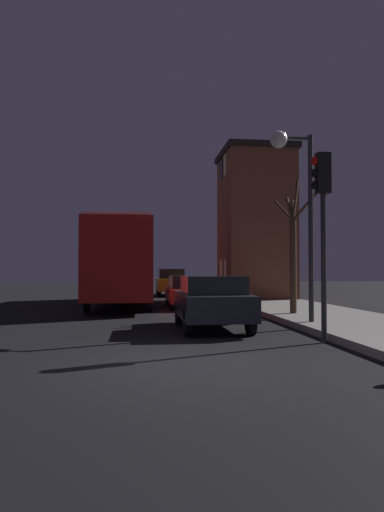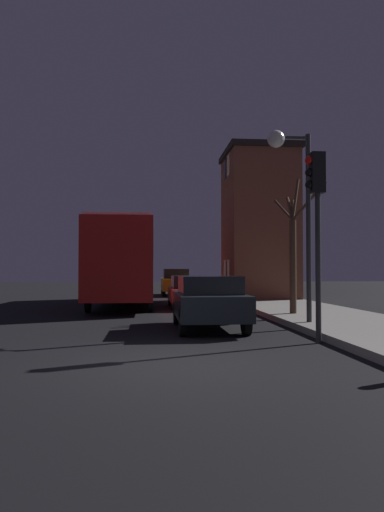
{
  "view_description": "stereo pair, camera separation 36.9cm",
  "coord_description": "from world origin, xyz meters",
  "px_view_note": "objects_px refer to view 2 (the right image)",
  "views": [
    {
      "loc": [
        -0.76,
        -8.49,
        1.59
      ],
      "look_at": [
        1.14,
        8.79,
        2.09
      ],
      "focal_mm": 35.0,
      "sensor_mm": 36.0,
      "label": 1
    },
    {
      "loc": [
        -0.39,
        -8.53,
        1.59
      ],
      "look_at": [
        1.14,
        8.79,
        2.09
      ],
      "focal_mm": 35.0,
      "sensor_mm": 36.0,
      "label": 2
    }
  ],
  "objects_px": {
    "streetlamp": "(292,180)",
    "traffic_light": "(316,206)",
    "car_mid_lane": "(190,291)",
    "bare_tree": "(294,249)",
    "car_far_lane": "(175,282)",
    "bus": "(124,258)",
    "car_near_lane": "(208,301)"
  },
  "relations": [
    {
      "from": "bare_tree",
      "to": "car_far_lane",
      "type": "distance_m",
      "value": 15.58
    },
    {
      "from": "bare_tree",
      "to": "car_far_lane",
      "type": "height_order",
      "value": "bare_tree"
    },
    {
      "from": "bare_tree",
      "to": "bus",
      "type": "xyz_separation_m",
      "value": [
        -5.87,
        6.63,
        -0.16
      ]
    },
    {
      "from": "bare_tree",
      "to": "car_near_lane",
      "type": "relative_size",
      "value": 1.13
    },
    {
      "from": "streetlamp",
      "to": "car_far_lane",
      "type": "relative_size",
      "value": 1.16
    },
    {
      "from": "bus",
      "to": "traffic_light",
      "type": "bearing_deg",
      "value": -68.6
    },
    {
      "from": "bare_tree",
      "to": "bus",
      "type": "bearing_deg",
      "value": 131.54
    },
    {
      "from": "traffic_light",
      "to": "car_near_lane",
      "type": "height_order",
      "value": "traffic_light"
    },
    {
      "from": "car_near_lane",
      "to": "car_far_lane",
      "type": "relative_size",
      "value": 0.89
    },
    {
      "from": "traffic_light",
      "to": "bare_tree",
      "type": "height_order",
      "value": "bare_tree"
    },
    {
      "from": "streetlamp",
      "to": "bus",
      "type": "relative_size",
      "value": 0.46
    },
    {
      "from": "car_mid_lane",
      "to": "bare_tree",
      "type": "bearing_deg",
      "value": -58.52
    },
    {
      "from": "bus",
      "to": "car_mid_lane",
      "type": "distance_m",
      "value": 3.6
    },
    {
      "from": "car_near_lane",
      "to": "car_mid_lane",
      "type": "distance_m",
      "value": 7.75
    },
    {
      "from": "traffic_light",
      "to": "car_far_lane",
      "type": "distance_m",
      "value": 20.9
    },
    {
      "from": "car_mid_lane",
      "to": "car_far_lane",
      "type": "height_order",
      "value": "car_far_lane"
    },
    {
      "from": "bus",
      "to": "car_mid_lane",
      "type": "height_order",
      "value": "bus"
    },
    {
      "from": "bus",
      "to": "car_far_lane",
      "type": "bearing_deg",
      "value": 71.96
    },
    {
      "from": "bare_tree",
      "to": "car_near_lane",
      "type": "height_order",
      "value": "bare_tree"
    },
    {
      "from": "streetlamp",
      "to": "car_mid_lane",
      "type": "relative_size",
      "value": 1.23
    },
    {
      "from": "bare_tree",
      "to": "car_mid_lane",
      "type": "distance_m",
      "value": 6.02
    },
    {
      "from": "traffic_light",
      "to": "bus",
      "type": "xyz_separation_m",
      "value": [
        -4.75,
        12.12,
        -0.86
      ]
    },
    {
      "from": "car_near_lane",
      "to": "car_far_lane",
      "type": "distance_m",
      "value": 18.01
    },
    {
      "from": "streetlamp",
      "to": "traffic_light",
      "type": "bearing_deg",
      "value": -95.34
    },
    {
      "from": "streetlamp",
      "to": "bare_tree",
      "type": "relative_size",
      "value": 1.15
    },
    {
      "from": "car_mid_lane",
      "to": "traffic_light",
      "type": "bearing_deg",
      "value": -79.65
    },
    {
      "from": "traffic_light",
      "to": "car_near_lane",
      "type": "bearing_deg",
      "value": 127.4
    },
    {
      "from": "bare_tree",
      "to": "bus",
      "type": "height_order",
      "value": "bare_tree"
    },
    {
      "from": "streetlamp",
      "to": "bus",
      "type": "distance_m",
      "value": 10.82
    },
    {
      "from": "traffic_light",
      "to": "car_near_lane",
      "type": "relative_size",
      "value": 1.03
    },
    {
      "from": "bus",
      "to": "car_near_lane",
      "type": "bearing_deg",
      "value": -74.06
    },
    {
      "from": "car_mid_lane",
      "to": "car_near_lane",
      "type": "bearing_deg",
      "value": -91.11
    }
  ]
}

